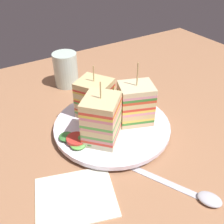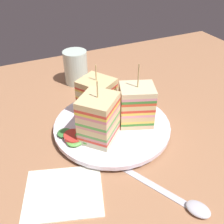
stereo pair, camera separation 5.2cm
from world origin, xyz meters
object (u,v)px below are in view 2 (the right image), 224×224
(sandwich_wedge_1, at_px, (99,118))
(drinking_glass, at_px, (74,70))
(spoon, at_px, (185,202))
(chip_pile, at_px, (109,118))
(napkin, at_px, (64,192))
(plate, at_px, (112,126))
(sandwich_wedge_2, at_px, (136,105))
(sandwich_wedge_0, at_px, (97,97))

(sandwich_wedge_1, relative_size, drinking_glass, 1.39)
(spoon, bearing_deg, chip_pile, 161.65)
(sandwich_wedge_1, bearing_deg, drinking_glass, 38.92)
(spoon, bearing_deg, napkin, -147.92)
(chip_pile, relative_size, spoon, 0.54)
(plate, height_order, chip_pile, chip_pile)
(sandwich_wedge_1, relative_size, spoon, 0.82)
(sandwich_wedge_2, xyz_separation_m, drinking_glass, (-0.05, 0.25, -0.02))
(plate, xyz_separation_m, sandwich_wedge_1, (-0.04, -0.03, 0.05))
(chip_pile, bearing_deg, sandwich_wedge_2, -18.63)
(napkin, bearing_deg, plate, 38.92)
(chip_pile, bearing_deg, napkin, -139.16)
(sandwich_wedge_0, xyz_separation_m, spoon, (0.04, -0.26, -0.05))
(napkin, bearing_deg, drinking_glass, 68.57)
(sandwich_wedge_0, height_order, spoon, sandwich_wedge_0)
(sandwich_wedge_2, xyz_separation_m, napkin, (-0.19, -0.10, -0.06))
(drinking_glass, bearing_deg, spoon, -85.96)
(sandwich_wedge_1, xyz_separation_m, drinking_glass, (0.04, 0.26, -0.02))
(chip_pile, distance_m, drinking_glass, 0.23)
(sandwich_wedge_0, height_order, sandwich_wedge_1, sandwich_wedge_1)
(sandwich_wedge_2, bearing_deg, drinking_glass, -57.50)
(sandwich_wedge_1, height_order, chip_pile, sandwich_wedge_1)
(sandwich_wedge_0, height_order, napkin, sandwich_wedge_0)
(plate, height_order, sandwich_wedge_0, sandwich_wedge_0)
(chip_pile, bearing_deg, plate, -31.60)
(chip_pile, xyz_separation_m, spoon, (0.03, -0.22, -0.03))
(chip_pile, height_order, napkin, chip_pile)
(sandwich_wedge_1, height_order, drinking_glass, sandwich_wedge_1)
(sandwich_wedge_0, relative_size, sandwich_wedge_1, 0.93)
(sandwich_wedge_0, xyz_separation_m, chip_pile, (0.01, -0.04, -0.03))
(plate, relative_size, sandwich_wedge_0, 2.09)
(spoon, height_order, drinking_glass, drinking_glass)
(plate, distance_m, sandwich_wedge_1, 0.07)
(drinking_glass, bearing_deg, sandwich_wedge_2, -78.17)
(drinking_glass, bearing_deg, plate, -88.96)
(sandwich_wedge_2, height_order, napkin, sandwich_wedge_2)
(chip_pile, relative_size, drinking_glass, 0.92)
(sandwich_wedge_2, height_order, spoon, sandwich_wedge_2)
(chip_pile, distance_m, napkin, 0.18)
(sandwich_wedge_0, xyz_separation_m, napkin, (-0.13, -0.16, -0.06))
(plate, relative_size, sandwich_wedge_1, 1.94)
(sandwich_wedge_2, relative_size, chip_pile, 1.61)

